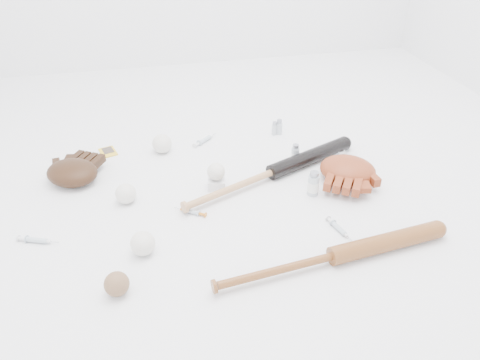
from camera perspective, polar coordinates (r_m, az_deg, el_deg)
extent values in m
plane|color=white|center=(1.75, -0.23, -2.05)|extent=(3.00, 3.00, 0.00)
cube|color=gold|center=(2.11, -15.80, 3.31)|extent=(0.09, 0.10, 0.00)
cube|color=white|center=(1.80, -2.88, -0.38)|extent=(0.08, 0.08, 0.04)
sphere|color=silver|center=(1.77, -2.93, 1.03)|extent=(0.07, 0.07, 0.07)
sphere|color=silver|center=(1.75, -13.75, -1.63)|extent=(0.08, 0.08, 0.08)
sphere|color=silver|center=(2.04, -9.49, 4.39)|extent=(0.08, 0.08, 0.08)
sphere|color=silver|center=(1.51, -11.77, -7.59)|extent=(0.08, 0.08, 0.08)
sphere|color=brown|center=(1.41, -14.80, -12.15)|extent=(0.07, 0.07, 0.07)
cylinder|color=#AFB8C0|center=(2.17, 4.22, 6.32)|extent=(0.02, 0.02, 0.06)
cylinder|color=#AFB8C0|center=(2.17, 4.80, 6.47)|extent=(0.03, 0.03, 0.07)
cylinder|color=#AFB8C0|center=(1.95, 6.74, 3.23)|extent=(0.03, 0.03, 0.08)
cylinder|color=#AFB8C0|center=(1.76, 8.94, -0.41)|extent=(0.04, 0.04, 0.10)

